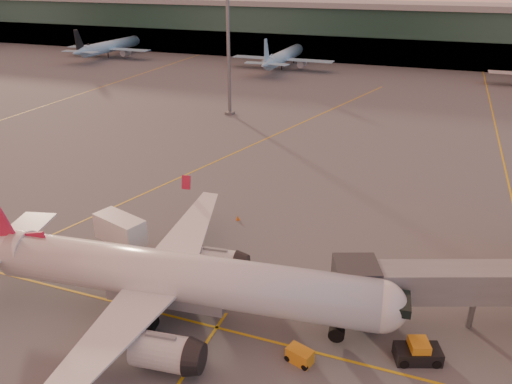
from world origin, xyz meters
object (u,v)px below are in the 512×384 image
(main_airplane, at_px, (167,277))
(pushback_tug, at_px, (418,353))
(gpu_cart, at_px, (300,356))
(catering_truck, at_px, (121,234))

(main_airplane, distance_m, pushback_tug, 20.38)
(gpu_cart, bearing_deg, catering_truck, 176.16)
(catering_truck, bearing_deg, gpu_cart, -4.21)
(main_airplane, relative_size, pushback_tug, 10.31)
(main_airplane, distance_m, catering_truck, 11.81)
(catering_truck, bearing_deg, pushback_tug, 7.55)
(gpu_cart, bearing_deg, main_airplane, -169.12)
(main_airplane, bearing_deg, catering_truck, 136.70)
(gpu_cart, xyz_separation_m, pushback_tug, (8.24, 3.27, 0.15))
(main_airplane, bearing_deg, pushback_tug, -1.41)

